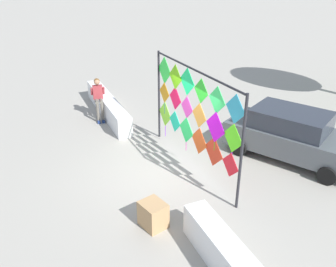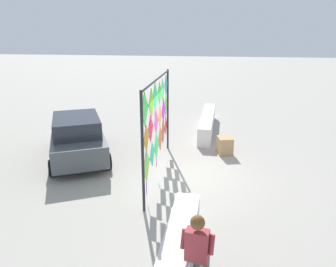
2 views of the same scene
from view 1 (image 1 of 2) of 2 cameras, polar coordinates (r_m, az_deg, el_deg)
ground at (r=10.56m, az=-0.39°, el=-6.06°), size 120.00×120.00×0.00m
plaza_ledge_left at (r=14.47m, az=-9.53°, el=4.32°), size 4.72×0.52×0.74m
kite_display_rack at (r=10.07m, az=3.98°, el=3.87°), size 4.54×0.30×3.00m
seated_vendor at (r=13.90m, az=-10.95°, el=5.83°), size 0.73×0.54×1.59m
parked_car at (r=11.60m, az=18.96°, el=-0.16°), size 4.25×3.36×1.52m
cardboard_box_large at (r=8.46m, az=-2.36°, el=-12.68°), size 0.69×0.64×0.63m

